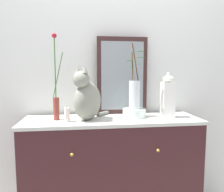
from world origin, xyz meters
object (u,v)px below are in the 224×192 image
Objects in this scene: bowl_porcelain at (134,113)px; jar_lidded_porcelain at (168,97)px; vase_slim_green at (56,98)px; vase_glass_clear at (135,93)px; candle_pillar at (67,115)px; sideboard at (112,172)px; mirror_leaning at (122,76)px; cat_sitting at (87,98)px.

jar_lidded_porcelain is at bearing -12.67° from bowl_porcelain.
vase_slim_green is 1.24× the size of vase_glass_clear.
sideboard is at bearing 11.33° from candle_pillar.
mirror_leaning is 0.60m from vase_slim_green.
sideboard is at bearing -121.15° from mirror_leaning.
vase_slim_green is (-0.55, -0.18, -0.16)m from mirror_leaning.
mirror_leaning is at bearing 29.34° from candle_pillar.
vase_slim_green is at bearing 171.66° from cat_sitting.
vase_glass_clear is (0.62, 0.03, 0.03)m from vase_slim_green.
cat_sitting is at bearing -145.25° from mirror_leaning.
bowl_porcelain is at bearing -63.37° from mirror_leaning.
bowl_porcelain is at bearing 2.85° from vase_slim_green.
vase_slim_green is 0.88m from jar_lidded_porcelain.
bowl_porcelain is at bearing 11.47° from candle_pillar.
sideboard is 0.61m from candle_pillar.
vase_glass_clear reaches higher than sideboard.
mirror_leaning is 3.50× the size of bowl_porcelain.
bowl_porcelain is at bearing 9.60° from cat_sitting.
mirror_leaning reaches higher than bowl_porcelain.
jar_lidded_porcelain is (0.88, -0.03, -0.00)m from vase_slim_green.
vase_slim_green is (-0.23, 0.03, -0.00)m from cat_sitting.
mirror_leaning is 1.60× the size of cat_sitting.
jar_lidded_porcelain is (0.45, -0.02, 0.61)m from sideboard.
vase_glass_clear is 0.27m from jar_lidded_porcelain.
candle_pillar is at bearing -176.37° from jar_lidded_porcelain.
candle_pillar is (-0.35, -0.07, 0.50)m from sideboard.
bowl_porcelain is (0.08, -0.15, -0.30)m from mirror_leaning.
bowl_porcelain is 0.52× the size of jar_lidded_porcelain.
candle_pillar is (-0.80, -0.05, -0.11)m from jar_lidded_porcelain.
cat_sitting is at bearing -8.34° from vase_slim_green.
sideboard is 7.34× the size of bowl_porcelain.
vase_glass_clear is at bearing -63.64° from mirror_leaning.
candle_pillar is at bearing -168.72° from vase_glass_clear.
vase_glass_clear is at bearing 9.34° from cat_sitting.
vase_slim_green is at bearing -177.15° from bowl_porcelain.
vase_slim_green is 5.40× the size of candle_pillar.
vase_glass_clear is at bearing 11.28° from candle_pillar.
jar_lidded_porcelain is at bearing 0.62° from cat_sitting.
cat_sitting reaches higher than sideboard.
vase_slim_green is 0.64m from bowl_porcelain.
cat_sitting is 0.39m from vase_glass_clear.
vase_glass_clear is (0.19, 0.04, 0.65)m from sideboard.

